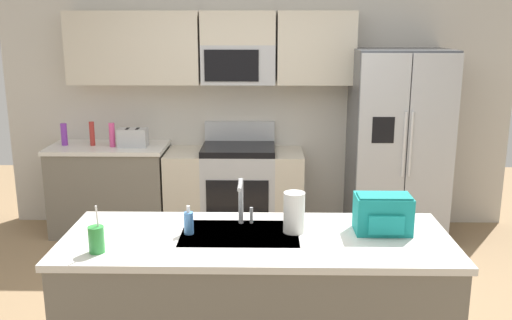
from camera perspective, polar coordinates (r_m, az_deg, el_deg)
The scene contains 14 objects.
kitchen_wall_unit at distance 5.76m, azimuth -1.28°, elevation 7.62°, with size 5.20×0.43×2.60m.
back_counter at distance 5.90m, azimuth -14.52°, elevation -2.82°, with size 1.16×0.63×0.90m.
range_oven at distance 5.70m, azimuth -2.14°, elevation -3.05°, with size 1.36×0.61×1.10m.
refrigerator at distance 5.65m, azimuth 14.15°, elevation 1.44°, with size 0.90×0.76×1.85m.
island_counter at distance 3.43m, azimuth 0.07°, elevation -14.71°, with size 2.22×0.84×0.90m.
toaster at distance 5.66m, azimuth -12.38°, elevation 2.23°, with size 0.28×0.16×0.18m.
pepper_mill at distance 5.81m, azimuth -16.29°, elevation 2.58°, with size 0.05×0.05×0.24m, color #B2332D.
bottle_purple at distance 5.90m, azimuth -18.89°, elevation 2.48°, with size 0.06×0.06×0.22m, color purple.
bottle_pink at distance 5.69m, azimuth -14.39°, elevation 2.48°, with size 0.06×0.06×0.24m, color #EA4C93.
sink_faucet at distance 3.37m, azimuth -1.47°, elevation -3.89°, with size 0.08×0.21×0.28m.
drink_cup_green at distance 3.12m, azimuth -15.88°, elevation -7.74°, with size 0.08×0.08×0.26m.
soap_dispenser at distance 3.28m, azimuth -6.85°, elevation -6.32°, with size 0.06×0.06×0.17m.
paper_towel_roll at distance 3.27m, azimuth 3.88°, elevation -5.33°, with size 0.12×0.12×0.24m, color white.
backpack at distance 3.35m, azimuth 12.75°, elevation -5.27°, with size 0.32×0.22×0.23m.
Camera 1 is at (0.08, -3.64, 2.09)m, focal length 39.43 mm.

